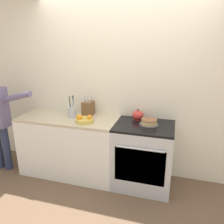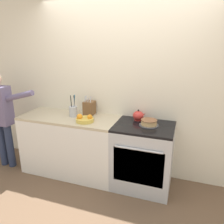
{
  "view_description": "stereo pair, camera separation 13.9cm",
  "coord_description": "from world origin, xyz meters",
  "px_view_note": "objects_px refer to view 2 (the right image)",
  "views": [
    {
      "loc": [
        0.7,
        -2.38,
        1.92
      ],
      "look_at": [
        -0.07,
        0.28,
        1.04
      ],
      "focal_mm": 35.0,
      "sensor_mm": 36.0,
      "label": 1
    },
    {
      "loc": [
        0.83,
        -2.34,
        1.92
      ],
      "look_at": [
        -0.07,
        0.28,
        1.04
      ],
      "focal_mm": 35.0,
      "sensor_mm": 36.0,
      "label": 2
    }
  ],
  "objects_px": {
    "person_baker": "(1,113)",
    "tea_kettle": "(138,116)",
    "layer_cake": "(149,123)",
    "knife_block": "(89,108)",
    "stove_range": "(143,156)",
    "utensil_crock": "(73,111)",
    "fruit_bowl": "(85,119)"
  },
  "relations": [
    {
      "from": "layer_cake",
      "to": "person_baker",
      "type": "bearing_deg",
      "value": -174.2
    },
    {
      "from": "stove_range",
      "to": "knife_block",
      "type": "xyz_separation_m",
      "value": [
        -0.87,
        0.19,
        0.55
      ]
    },
    {
      "from": "stove_range",
      "to": "fruit_bowl",
      "type": "distance_m",
      "value": 0.94
    },
    {
      "from": "stove_range",
      "to": "person_baker",
      "type": "relative_size",
      "value": 0.59
    },
    {
      "from": "stove_range",
      "to": "knife_block",
      "type": "height_order",
      "value": "knife_block"
    },
    {
      "from": "utensil_crock",
      "to": "fruit_bowl",
      "type": "xyz_separation_m",
      "value": [
        0.26,
        -0.16,
        -0.05
      ]
    },
    {
      "from": "person_baker",
      "to": "utensil_crock",
      "type": "bearing_deg",
      "value": 1.66
    },
    {
      "from": "tea_kettle",
      "to": "fruit_bowl",
      "type": "bearing_deg",
      "value": -155.78
    },
    {
      "from": "fruit_bowl",
      "to": "person_baker",
      "type": "distance_m",
      "value": 1.38
    },
    {
      "from": "tea_kettle",
      "to": "stove_range",
      "type": "bearing_deg",
      "value": -57.25
    },
    {
      "from": "stove_range",
      "to": "tea_kettle",
      "type": "bearing_deg",
      "value": 122.75
    },
    {
      "from": "layer_cake",
      "to": "stove_range",
      "type": "bearing_deg",
      "value": -152.87
    },
    {
      "from": "layer_cake",
      "to": "knife_block",
      "type": "bearing_deg",
      "value": 169.8
    },
    {
      "from": "person_baker",
      "to": "layer_cake",
      "type": "bearing_deg",
      "value": -4.52
    },
    {
      "from": "tea_kettle",
      "to": "person_baker",
      "type": "distance_m",
      "value": 2.09
    },
    {
      "from": "utensil_crock",
      "to": "person_baker",
      "type": "height_order",
      "value": "person_baker"
    },
    {
      "from": "person_baker",
      "to": "knife_block",
      "type": "bearing_deg",
      "value": 6.45
    },
    {
      "from": "knife_block",
      "to": "person_baker",
      "type": "xyz_separation_m",
      "value": [
        -1.3,
        -0.39,
        -0.1
      ]
    },
    {
      "from": "stove_range",
      "to": "knife_block",
      "type": "relative_size",
      "value": 3.05
    },
    {
      "from": "fruit_bowl",
      "to": "stove_range",
      "type": "bearing_deg",
      "value": 8.28
    },
    {
      "from": "stove_range",
      "to": "layer_cake",
      "type": "bearing_deg",
      "value": 27.13
    },
    {
      "from": "layer_cake",
      "to": "knife_block",
      "type": "xyz_separation_m",
      "value": [
        -0.92,
        0.17,
        0.07
      ]
    },
    {
      "from": "utensil_crock",
      "to": "fruit_bowl",
      "type": "distance_m",
      "value": 0.3
    },
    {
      "from": "tea_kettle",
      "to": "fruit_bowl",
      "type": "distance_m",
      "value": 0.74
    },
    {
      "from": "layer_cake",
      "to": "person_baker",
      "type": "xyz_separation_m",
      "value": [
        -2.23,
        -0.23,
        -0.04
      ]
    },
    {
      "from": "stove_range",
      "to": "layer_cake",
      "type": "height_order",
      "value": "layer_cake"
    },
    {
      "from": "stove_range",
      "to": "tea_kettle",
      "type": "height_order",
      "value": "tea_kettle"
    },
    {
      "from": "fruit_bowl",
      "to": "layer_cake",
      "type": "bearing_deg",
      "value": 9.61
    },
    {
      "from": "knife_block",
      "to": "utensil_crock",
      "type": "distance_m",
      "value": 0.24
    },
    {
      "from": "layer_cake",
      "to": "tea_kettle",
      "type": "height_order",
      "value": "tea_kettle"
    },
    {
      "from": "person_baker",
      "to": "tea_kettle",
      "type": "bearing_deg",
      "value": 0.36
    },
    {
      "from": "tea_kettle",
      "to": "utensil_crock",
      "type": "height_order",
      "value": "utensil_crock"
    }
  ]
}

